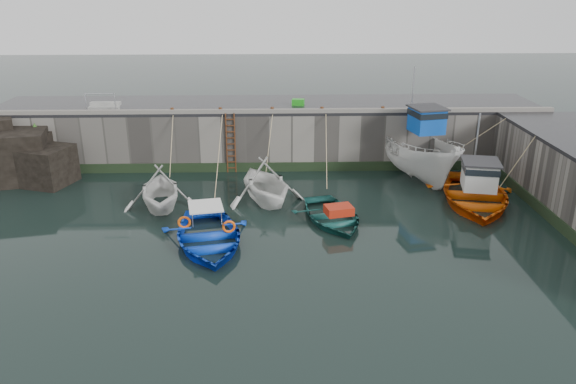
{
  "coord_description": "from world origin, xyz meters",
  "views": [
    {
      "loc": [
        0.22,
        -18.62,
        9.72
      ],
      "look_at": [
        0.84,
        3.69,
        1.2
      ],
      "focal_mm": 35.0,
      "sensor_mm": 36.0,
      "label": 1
    }
  ],
  "objects_px": {
    "boat_near_white": "(161,206)",
    "boat_far_white": "(418,154)",
    "boat_far_orange": "(475,195)",
    "bollard_d": "(322,109)",
    "bollard_c": "(272,110)",
    "bollard_a": "(172,110)",
    "boat_near_blue": "(208,243)",
    "bollard_b": "(220,110)",
    "bollard_e": "(383,109)",
    "boat_near_navy": "(332,220)",
    "boat_near_blacktrim": "(266,200)",
    "fish_crate": "(298,102)",
    "ladder": "(231,143)"
  },
  "relations": [
    {
      "from": "boat_near_blacktrim",
      "to": "bollard_d",
      "type": "distance_m",
      "value": 6.31
    },
    {
      "from": "bollard_a",
      "to": "bollard_b",
      "type": "height_order",
      "value": "same"
    },
    {
      "from": "ladder",
      "to": "boat_far_orange",
      "type": "bearing_deg",
      "value": -22.37
    },
    {
      "from": "boat_far_white",
      "to": "bollard_a",
      "type": "relative_size",
      "value": 27.89
    },
    {
      "from": "boat_near_white",
      "to": "bollard_a",
      "type": "bearing_deg",
      "value": 80.69
    },
    {
      "from": "bollard_d",
      "to": "boat_far_orange",
      "type": "bearing_deg",
      "value": -37.13
    },
    {
      "from": "boat_near_white",
      "to": "boat_far_white",
      "type": "bearing_deg",
      "value": 6.51
    },
    {
      "from": "bollard_d",
      "to": "bollard_a",
      "type": "bearing_deg",
      "value": 180.0
    },
    {
      "from": "boat_far_orange",
      "to": "bollard_c",
      "type": "relative_size",
      "value": 24.83
    },
    {
      "from": "boat_far_orange",
      "to": "bollard_e",
      "type": "xyz_separation_m",
      "value": [
        -3.49,
        5.06,
        2.89
      ]
    },
    {
      "from": "boat_near_blacktrim",
      "to": "boat_far_orange",
      "type": "xyz_separation_m",
      "value": [
        9.64,
        -0.57,
        0.41
      ]
    },
    {
      "from": "fish_crate",
      "to": "bollard_d",
      "type": "xyz_separation_m",
      "value": [
        1.16,
        -1.76,
        -0.03
      ]
    },
    {
      "from": "bollard_b",
      "to": "bollard_d",
      "type": "bearing_deg",
      "value": 0.0
    },
    {
      "from": "boat_near_white",
      "to": "boat_near_navy",
      "type": "distance_m",
      "value": 7.85
    },
    {
      "from": "boat_near_blue",
      "to": "fish_crate",
      "type": "height_order",
      "value": "fish_crate"
    },
    {
      "from": "boat_near_navy",
      "to": "boat_near_blacktrim",
      "type": "bearing_deg",
      "value": 127.34
    },
    {
      "from": "bollard_c",
      "to": "fish_crate",
      "type": "bearing_deg",
      "value": 50.86
    },
    {
      "from": "bollard_b",
      "to": "bollard_d",
      "type": "xyz_separation_m",
      "value": [
        5.3,
        0.0,
        0.0
      ]
    },
    {
      "from": "ladder",
      "to": "boat_near_white",
      "type": "bearing_deg",
      "value": -121.82
    },
    {
      "from": "boat_near_navy",
      "to": "bollard_c",
      "type": "xyz_separation_m",
      "value": [
        -2.52,
        6.86,
        3.3
      ]
    },
    {
      "from": "bollard_d",
      "to": "bollard_e",
      "type": "height_order",
      "value": "same"
    },
    {
      "from": "boat_near_white",
      "to": "bollard_b",
      "type": "xyz_separation_m",
      "value": [
        2.41,
        5.03,
        3.3
      ]
    },
    {
      "from": "boat_near_white",
      "to": "boat_near_blue",
      "type": "xyz_separation_m",
      "value": [
        2.56,
        -3.95,
        0.0
      ]
    },
    {
      "from": "ladder",
      "to": "bollard_b",
      "type": "bearing_deg",
      "value": 146.14
    },
    {
      "from": "bollard_c",
      "to": "bollard_d",
      "type": "xyz_separation_m",
      "value": [
        2.6,
        0.0,
        0.0
      ]
    },
    {
      "from": "boat_near_navy",
      "to": "boat_far_orange",
      "type": "height_order",
      "value": "boat_far_orange"
    },
    {
      "from": "boat_near_blue",
      "to": "bollard_b",
      "type": "bearing_deg",
      "value": 80.15
    },
    {
      "from": "bollard_a",
      "to": "boat_far_white",
      "type": "bearing_deg",
      "value": -5.36
    },
    {
      "from": "bollard_b",
      "to": "boat_far_orange",
      "type": "bearing_deg",
      "value": -22.9
    },
    {
      "from": "bollard_b",
      "to": "boat_near_blacktrim",
      "type": "bearing_deg",
      "value": -62.43
    },
    {
      "from": "fish_crate",
      "to": "bollard_c",
      "type": "bearing_deg",
      "value": -119.65
    },
    {
      "from": "boat_near_white",
      "to": "boat_far_orange",
      "type": "xyz_separation_m",
      "value": [
        14.4,
        -0.03,
        0.41
      ]
    },
    {
      "from": "boat_near_blue",
      "to": "boat_near_navy",
      "type": "distance_m",
      "value": 5.5
    },
    {
      "from": "boat_far_white",
      "to": "bollard_c",
      "type": "relative_size",
      "value": 27.89
    },
    {
      "from": "boat_near_navy",
      "to": "boat_far_orange",
      "type": "distance_m",
      "value": 7.01
    },
    {
      "from": "boat_far_orange",
      "to": "boat_far_white",
      "type": "bearing_deg",
      "value": 125.63
    },
    {
      "from": "boat_far_white",
      "to": "boat_far_orange",
      "type": "relative_size",
      "value": 1.12
    },
    {
      "from": "boat_near_blue",
      "to": "bollard_e",
      "type": "distance_m",
      "value": 12.7
    },
    {
      "from": "boat_far_orange",
      "to": "bollard_d",
      "type": "bearing_deg",
      "value": 154.5
    },
    {
      "from": "boat_near_navy",
      "to": "bollard_b",
      "type": "relative_size",
      "value": 15.85
    },
    {
      "from": "boat_near_blue",
      "to": "fish_crate",
      "type": "distance_m",
      "value": 11.93
    },
    {
      "from": "boat_far_white",
      "to": "bollard_a",
      "type": "xyz_separation_m",
      "value": [
        -12.77,
        1.2,
        2.1
      ]
    },
    {
      "from": "boat_near_white",
      "to": "boat_near_blue",
      "type": "bearing_deg",
      "value": -67.36
    },
    {
      "from": "fish_crate",
      "to": "boat_far_white",
      "type": "bearing_deg",
      "value": -16.29
    },
    {
      "from": "bollard_b",
      "to": "bollard_d",
      "type": "height_order",
      "value": "same"
    },
    {
      "from": "boat_near_blue",
      "to": "bollard_b",
      "type": "distance_m",
      "value": 9.57
    },
    {
      "from": "bollard_a",
      "to": "bollard_c",
      "type": "xyz_separation_m",
      "value": [
        5.2,
        0.0,
        0.0
      ]
    },
    {
      "from": "boat_far_white",
      "to": "bollard_d",
      "type": "distance_m",
      "value": 5.53
    },
    {
      "from": "ladder",
      "to": "fish_crate",
      "type": "relative_size",
      "value": 4.82
    },
    {
      "from": "boat_near_white",
      "to": "bollard_d",
      "type": "bearing_deg",
      "value": 22.8
    }
  ]
}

